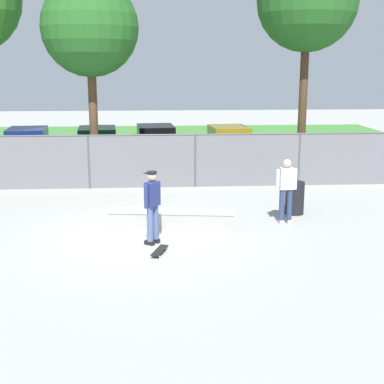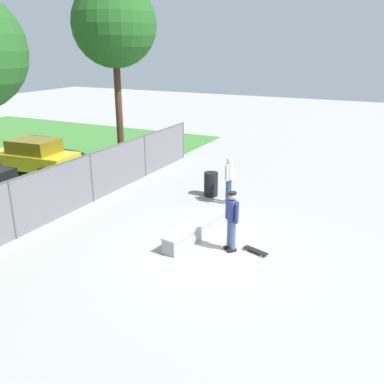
# 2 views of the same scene
# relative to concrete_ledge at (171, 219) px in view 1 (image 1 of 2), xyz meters

# --- Properties ---
(ground_plane) EXTENTS (80.00, 80.00, 0.00)m
(ground_plane) POSITION_rel_concrete_ledge_xyz_m (-0.88, -0.68, -0.26)
(ground_plane) COLOR #9E9E99
(grass_strip) EXTENTS (31.06, 20.00, 0.02)m
(grass_strip) POSITION_rel_concrete_ledge_xyz_m (-0.88, 15.41, -0.25)
(grass_strip) COLOR #3D7A33
(grass_strip) RESTS_ON ground
(concrete_ledge) EXTENTS (3.45, 0.94, 0.51)m
(concrete_ledge) POSITION_rel_concrete_ledge_xyz_m (0.00, 0.00, 0.00)
(concrete_ledge) COLOR #999993
(concrete_ledge) RESTS_ON ground
(skateboarder) EXTENTS (0.43, 0.50, 1.84)m
(skateboarder) POSITION_rel_concrete_ledge_xyz_m (-0.49, -1.26, 0.77)
(skateboarder) COLOR black
(skateboarder) RESTS_ON ground
(skateboard) EXTENTS (0.44, 0.82, 0.09)m
(skateboard) POSITION_rel_concrete_ledge_xyz_m (-0.34, -1.99, -0.19)
(skateboard) COLOR black
(skateboard) RESTS_ON ground
(chainlink_fence) EXTENTS (19.13, 0.07, 1.94)m
(chainlink_fence) POSITION_rel_concrete_ledge_xyz_m (-0.88, 5.11, 0.80)
(chainlink_fence) COLOR #4C4C51
(chainlink_fence) RESTS_ON ground
(tree_mid) EXTENTS (3.49, 3.49, 7.39)m
(tree_mid) POSITION_rel_concrete_ledge_xyz_m (-2.68, 6.22, 5.35)
(tree_mid) COLOR #513823
(tree_mid) RESTS_ON ground
(tree_far) EXTENTS (3.79, 3.79, 8.58)m
(tree_far) POSITION_rel_concrete_ledge_xyz_m (5.33, 6.79, 6.39)
(tree_far) COLOR #47301E
(tree_far) RESTS_ON ground
(car_blue) EXTENTS (2.29, 4.34, 1.66)m
(car_blue) POSITION_rel_concrete_ledge_xyz_m (-6.00, 9.95, 0.58)
(car_blue) COLOR #233D9E
(car_blue) RESTS_ON ground
(car_green) EXTENTS (2.29, 4.34, 1.66)m
(car_green) POSITION_rel_concrete_ledge_xyz_m (-2.98, 10.03, 0.58)
(car_green) COLOR #1E6638
(car_green) RESTS_ON ground
(car_black) EXTENTS (2.29, 4.34, 1.66)m
(car_black) POSITION_rel_concrete_ledge_xyz_m (-0.41, 10.67, 0.58)
(car_black) COLOR black
(car_black) RESTS_ON ground
(car_yellow) EXTENTS (2.29, 4.34, 1.66)m
(car_yellow) POSITION_rel_concrete_ledge_xyz_m (2.88, 10.10, 0.58)
(car_yellow) COLOR gold
(car_yellow) RESTS_ON ground
(bystander) EXTENTS (0.60, 0.29, 1.82)m
(bystander) POSITION_rel_concrete_ledge_xyz_m (3.20, 0.30, 0.75)
(bystander) COLOR beige
(bystander) RESTS_ON ground
(trash_bin) EXTENTS (0.56, 0.56, 0.97)m
(trash_bin) POSITION_rel_concrete_ledge_xyz_m (3.71, 1.26, 0.23)
(trash_bin) COLOR black
(trash_bin) RESTS_ON ground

